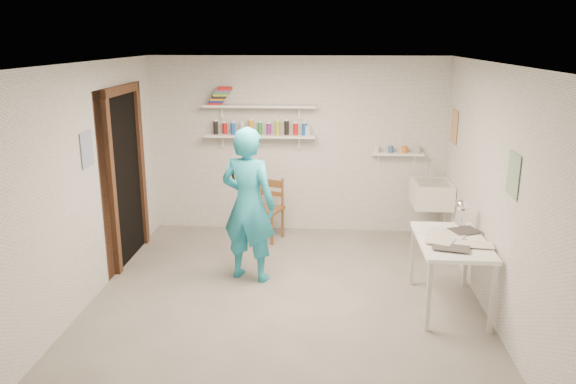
# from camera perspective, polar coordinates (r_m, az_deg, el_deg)

# --- Properties ---
(floor) EXTENTS (4.00, 4.50, 0.02)m
(floor) POSITION_cam_1_polar(r_m,az_deg,el_deg) (5.94, -0.27, -10.94)
(floor) COLOR slate
(floor) RESTS_ON ground
(ceiling) EXTENTS (4.00, 4.50, 0.02)m
(ceiling) POSITION_cam_1_polar(r_m,az_deg,el_deg) (5.33, -0.31, 13.07)
(ceiling) COLOR silver
(ceiling) RESTS_ON wall_back
(wall_back) EXTENTS (4.00, 0.02, 2.40)m
(wall_back) POSITION_cam_1_polar(r_m,az_deg,el_deg) (7.71, 0.96, 4.75)
(wall_back) COLOR silver
(wall_back) RESTS_ON ground
(wall_front) EXTENTS (4.00, 0.02, 2.40)m
(wall_front) POSITION_cam_1_polar(r_m,az_deg,el_deg) (3.39, -3.15, -9.56)
(wall_front) COLOR silver
(wall_front) RESTS_ON ground
(wall_left) EXTENTS (0.02, 4.50, 2.40)m
(wall_left) POSITION_cam_1_polar(r_m,az_deg,el_deg) (6.00, -19.80, 0.72)
(wall_left) COLOR silver
(wall_left) RESTS_ON ground
(wall_right) EXTENTS (0.02, 4.50, 2.40)m
(wall_right) POSITION_cam_1_polar(r_m,az_deg,el_deg) (5.73, 20.19, 0.01)
(wall_right) COLOR silver
(wall_right) RESTS_ON ground
(doorway_recess) EXTENTS (0.02, 0.90, 2.00)m
(doorway_recess) POSITION_cam_1_polar(r_m,az_deg,el_deg) (6.98, -16.13, 1.32)
(doorway_recess) COLOR black
(doorway_recess) RESTS_ON wall_left
(corridor_box) EXTENTS (1.40, 1.50, 2.10)m
(corridor_box) POSITION_cam_1_polar(r_m,az_deg,el_deg) (7.25, -21.45, 1.76)
(corridor_box) COLOR brown
(corridor_box) RESTS_ON ground
(door_lintel) EXTENTS (0.06, 1.05, 0.10)m
(door_lintel) POSITION_cam_1_polar(r_m,az_deg,el_deg) (6.81, -16.64, 9.92)
(door_lintel) COLOR brown
(door_lintel) RESTS_ON wall_left
(door_jamb_near) EXTENTS (0.06, 0.10, 2.00)m
(door_jamb_near) POSITION_cam_1_polar(r_m,az_deg,el_deg) (6.52, -17.43, 0.25)
(door_jamb_near) COLOR brown
(door_jamb_near) RESTS_ON ground
(door_jamb_far) EXTENTS (0.06, 0.10, 2.00)m
(door_jamb_far) POSITION_cam_1_polar(r_m,az_deg,el_deg) (7.44, -14.70, 2.27)
(door_jamb_far) COLOR brown
(door_jamb_far) RESTS_ON ground
(shelf_lower) EXTENTS (1.50, 0.22, 0.03)m
(shelf_lower) POSITION_cam_1_polar(r_m,az_deg,el_deg) (7.60, -2.87, 5.73)
(shelf_lower) COLOR white
(shelf_lower) RESTS_ON wall_back
(shelf_upper) EXTENTS (1.50, 0.22, 0.03)m
(shelf_upper) POSITION_cam_1_polar(r_m,az_deg,el_deg) (7.54, -2.91, 8.72)
(shelf_upper) COLOR white
(shelf_upper) RESTS_ON wall_back
(ledge_shelf) EXTENTS (0.70, 0.14, 0.03)m
(ledge_shelf) POSITION_cam_1_polar(r_m,az_deg,el_deg) (7.69, 11.04, 3.83)
(ledge_shelf) COLOR white
(ledge_shelf) RESTS_ON wall_back
(poster_left) EXTENTS (0.01, 0.28, 0.36)m
(poster_left) POSITION_cam_1_polar(r_m,az_deg,el_deg) (5.96, -19.72, 4.09)
(poster_left) COLOR #334C7F
(poster_left) RESTS_ON wall_left
(poster_right_a) EXTENTS (0.01, 0.34, 0.42)m
(poster_right_a) POSITION_cam_1_polar(r_m,az_deg,el_deg) (7.36, 16.51, 6.37)
(poster_right_a) COLOR #995933
(poster_right_a) RESTS_ON wall_right
(poster_right_b) EXTENTS (0.01, 0.30, 0.38)m
(poster_right_b) POSITION_cam_1_polar(r_m,az_deg,el_deg) (5.14, 21.90, 1.61)
(poster_right_b) COLOR #3F724C
(poster_right_b) RESTS_ON wall_right
(belfast_sink) EXTENTS (0.48, 0.60, 0.30)m
(belfast_sink) POSITION_cam_1_polar(r_m,az_deg,el_deg) (7.39, 14.37, -0.18)
(belfast_sink) COLOR white
(belfast_sink) RESTS_ON wall_right
(man) EXTENTS (0.73, 0.59, 1.72)m
(man) POSITION_cam_1_polar(r_m,az_deg,el_deg) (6.15, -4.03, -1.31)
(man) COLOR teal
(man) RESTS_ON ground
(wall_clock) EXTENTS (0.31, 0.13, 0.31)m
(wall_clock) POSITION_cam_1_polar(r_m,az_deg,el_deg) (6.28, -4.45, 1.76)
(wall_clock) COLOR #E9EBA0
(wall_clock) RESTS_ON man
(wooden_chair) EXTENTS (0.50, 0.49, 0.84)m
(wooden_chair) POSITION_cam_1_polar(r_m,az_deg,el_deg) (7.47, -2.24, -1.76)
(wooden_chair) COLOR brown
(wooden_chair) RESTS_ON ground
(work_table) EXTENTS (0.65, 1.08, 0.72)m
(work_table) POSITION_cam_1_polar(r_m,az_deg,el_deg) (5.86, 16.06, -7.98)
(work_table) COLOR white
(work_table) RESTS_ON ground
(desk_lamp) EXTENTS (0.14, 0.14, 0.14)m
(desk_lamp) POSITION_cam_1_polar(r_m,az_deg,el_deg) (6.10, 17.29, -1.33)
(desk_lamp) COLOR white
(desk_lamp) RESTS_ON work_table
(spray_cans) EXTENTS (1.34, 0.06, 0.17)m
(spray_cans) POSITION_cam_1_polar(r_m,az_deg,el_deg) (7.58, -2.88, 6.47)
(spray_cans) COLOR black
(spray_cans) RESTS_ON shelf_lower
(book_stack) EXTENTS (0.32, 0.14, 0.22)m
(book_stack) POSITION_cam_1_polar(r_m,az_deg,el_deg) (7.61, -6.95, 9.65)
(book_stack) COLOR red
(book_stack) RESTS_ON shelf_upper
(ledge_pots) EXTENTS (0.48, 0.07, 0.09)m
(ledge_pots) POSITION_cam_1_polar(r_m,az_deg,el_deg) (7.68, 11.06, 4.27)
(ledge_pots) COLOR silver
(ledge_pots) RESTS_ON ledge_shelf
(papers) EXTENTS (0.30, 0.22, 0.03)m
(papers) POSITION_cam_1_polar(r_m,az_deg,el_deg) (5.72, 16.33, -4.51)
(papers) COLOR silver
(papers) RESTS_ON work_table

